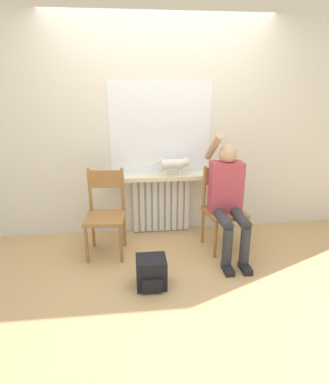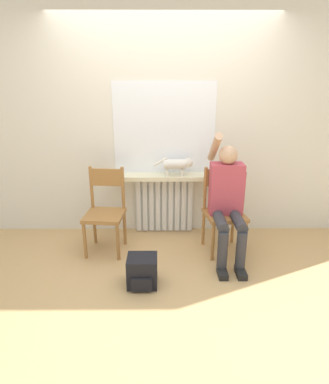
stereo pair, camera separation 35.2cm
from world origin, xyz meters
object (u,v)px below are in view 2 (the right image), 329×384
(person, at_px, (227,198))
(cat, at_px, (178,164))
(chair_right, at_px, (223,210))
(backpack, at_px, (142,271))
(chair_left, at_px, (105,210))

(person, relative_size, cat, 2.86)
(chair_right, xyz_separation_m, backpack, (-0.85, -0.68, -0.33))
(chair_right, relative_size, backpack, 3.27)
(chair_right, xyz_separation_m, cat, (-0.48, 0.37, 0.42))
(chair_right, bearing_deg, backpack, -150.82)
(person, bearing_deg, cat, 135.00)
(cat, bearing_deg, person, -45.00)
(cat, bearing_deg, chair_left, -155.26)
(person, distance_m, cat, 0.73)
(chair_left, relative_size, person, 0.70)
(chair_left, xyz_separation_m, chair_right, (1.29, -0.00, 0.00))
(chair_right, height_order, cat, cat)
(chair_left, height_order, person, person)
(person, bearing_deg, backpack, -147.04)
(chair_right, xyz_separation_m, person, (0.01, -0.12, 0.19))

